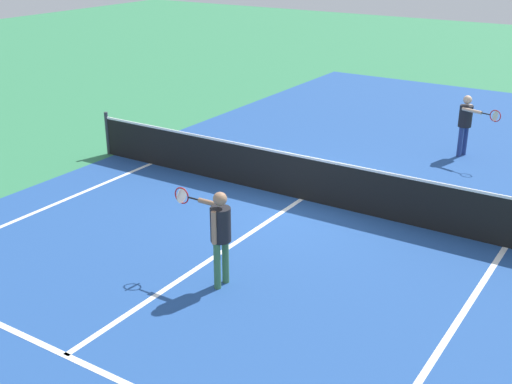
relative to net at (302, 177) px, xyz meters
name	(u,v)px	position (x,y,z in m)	size (l,w,h in m)	color
ground_plane	(302,199)	(0.00, 0.00, -0.49)	(60.00, 60.00, 0.00)	#337F51
court_surface_inbounds	(302,199)	(0.00, 0.00, -0.49)	(10.62, 24.40, 0.00)	#234C93
line_service_near	(66,355)	(0.00, -6.40, -0.49)	(8.22, 0.10, 0.01)	white
line_center_service	(210,260)	(0.00, -3.20, -0.49)	(0.10, 6.40, 0.01)	white
net	(302,177)	(0.00, 0.00, 0.00)	(11.06, 0.09, 1.07)	#33383D
player_near	(219,228)	(0.63, -3.77, 0.48)	(1.18, 0.51, 1.58)	#3F7247
player_far	(466,119)	(1.97, 4.60, 0.44)	(1.07, 0.73, 1.52)	navy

